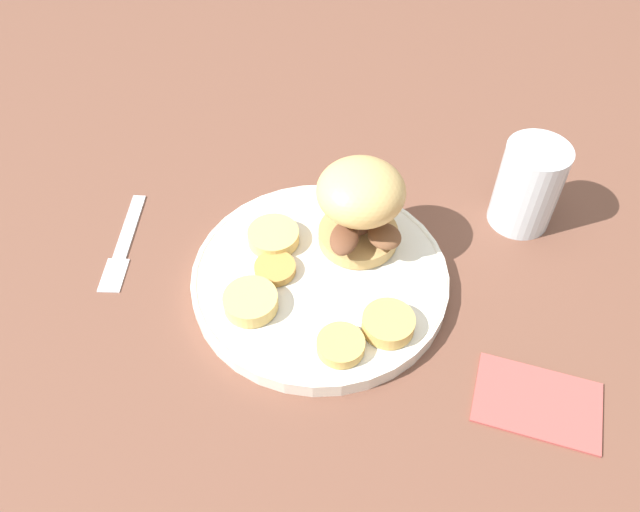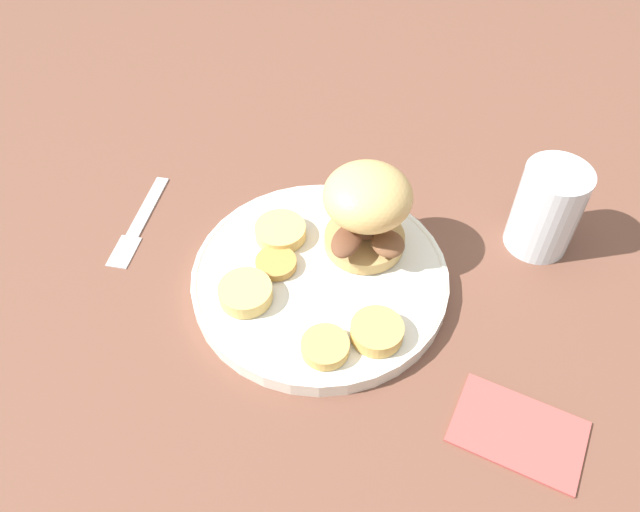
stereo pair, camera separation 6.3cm
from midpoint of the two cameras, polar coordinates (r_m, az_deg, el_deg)
ground_plane at (r=0.66m, az=-2.71°, el=-2.68°), size 4.00×4.00×0.00m
dinner_plate at (r=0.66m, az=-2.75°, el=-2.09°), size 0.27×0.27×0.02m
sandwich at (r=0.64m, az=0.89°, el=4.66°), size 0.10×0.10×0.10m
potato_round_0 at (r=0.62m, az=-9.26°, el=-4.30°), size 0.05×0.05×0.02m
potato_round_1 at (r=0.59m, az=-1.18°, el=-8.34°), size 0.05×0.05×0.01m
potato_round_2 at (r=0.68m, az=-6.95°, el=1.65°), size 0.06×0.06×0.01m
potato_round_3 at (r=0.65m, az=-6.90°, el=-1.29°), size 0.04×0.04×0.01m
potato_round_4 at (r=0.60m, az=3.28°, el=-6.36°), size 0.05×0.05×0.02m
fork at (r=0.74m, az=-19.82°, el=1.05°), size 0.07×0.14×0.00m
drinking_glass at (r=0.72m, az=16.15°, el=6.05°), size 0.07×0.07×0.10m
napkin at (r=0.61m, az=16.49°, el=-12.83°), size 0.14×0.13×0.01m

